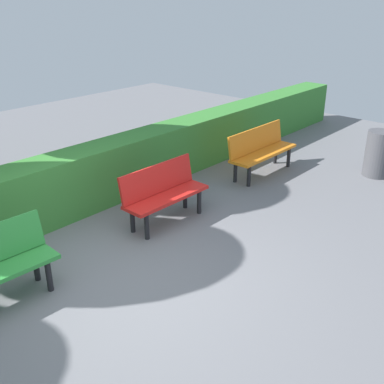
{
  "coord_description": "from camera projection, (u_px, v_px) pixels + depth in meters",
  "views": [
    {
      "loc": [
        2.92,
        3.61,
        3.16
      ],
      "look_at": [
        -1.5,
        -0.34,
        0.55
      ],
      "focal_mm": 42.54,
      "sensor_mm": 36.0,
      "label": 1
    }
  ],
  "objects": [
    {
      "name": "bench_red",
      "position": [
        163.0,
        192.0,
        6.68
      ],
      "size": [
        1.4,
        0.48,
        0.86
      ],
      "rotation": [
        0.0,
        0.0,
        -0.01
      ],
      "color": "red",
      "rests_on": "ground_plane"
    },
    {
      "name": "bench_orange",
      "position": [
        261.0,
        149.0,
        8.48
      ],
      "size": [
        1.64,
        0.46,
        0.86
      ],
      "rotation": [
        0.0,
        0.0,
        -0.01
      ],
      "color": "orange",
      "rests_on": "ground_plane"
    },
    {
      "name": "trash_bin",
      "position": [
        378.0,
        154.0,
        8.4
      ],
      "size": [
        0.48,
        0.48,
        0.85
      ],
      "primitive_type": "cylinder",
      "color": "#4C4C51",
      "rests_on": "ground_plane"
    },
    {
      "name": "ground_plane",
      "position": [
        130.0,
        279.0,
        5.47
      ],
      "size": [
        18.3,
        18.3,
        0.0
      ],
      "primitive_type": "plane",
      "color": "slate"
    },
    {
      "name": "hedge_row",
      "position": [
        103.0,
        173.0,
        7.36
      ],
      "size": [
        14.3,
        0.62,
        0.95
      ],
      "primitive_type": "cube",
      "color": "#387F33",
      "rests_on": "ground_plane"
    }
  ]
}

